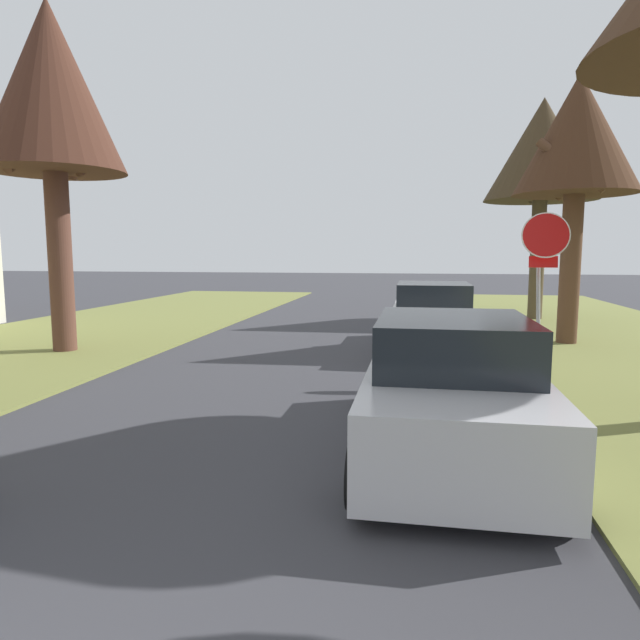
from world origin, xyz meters
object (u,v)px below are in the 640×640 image
stop_sign_far (544,259)px  street_tree_right_mid_b (577,139)px  parked_sedan_white (432,319)px  parked_sedan_silver (450,389)px  street_tree_right_far (542,152)px  street_tree_left_mid_b (51,91)px

stop_sign_far → street_tree_right_mid_b: size_ratio=0.46×
street_tree_right_mid_b → parked_sedan_white: street_tree_right_mid_b is taller
parked_sedan_silver → street_tree_right_far: bearing=74.8°
street_tree_right_mid_b → parked_sedan_silver: street_tree_right_mid_b is taller
street_tree_right_far → street_tree_left_mid_b: (-11.89, -8.20, 0.21)m
parked_sedan_silver → parked_sedan_white: (0.00, 6.79, 0.00)m
stop_sign_far → parked_sedan_white: size_ratio=0.66×
parked_sedan_silver → street_tree_right_mid_b: bearing=67.7°
street_tree_right_far → parked_sedan_silver: size_ratio=1.63×
street_tree_left_mid_b → street_tree_right_far: bearing=34.6°
stop_sign_far → street_tree_right_mid_b: 5.16m
street_tree_right_far → parked_sedan_white: bearing=-119.3°
street_tree_left_mid_b → parked_sedan_silver: size_ratio=1.73×
street_tree_right_mid_b → parked_sedan_silver: size_ratio=1.46×
parked_sedan_white → street_tree_left_mid_b: bearing=-167.9°
stop_sign_far → street_tree_right_far: bearing=79.0°
street_tree_right_mid_b → street_tree_right_far: size_ratio=0.89×
street_tree_right_mid_b → parked_sedan_white: size_ratio=1.46×
stop_sign_far → parked_sedan_white: (-1.80, 2.80, -1.43)m
stop_sign_far → parked_sedan_white: bearing=122.7°
street_tree_right_far → parked_sedan_silver: (-3.60, -13.20, -4.81)m
stop_sign_far → parked_sedan_white: stop_sign_far is taller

